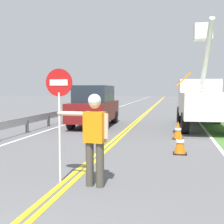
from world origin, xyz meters
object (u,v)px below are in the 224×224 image
traffic_cone_mid (178,130)px  oncoming_suv_nearest (94,106)px  traffic_cone_lead (180,143)px  flagger_worker (94,134)px  stop_sign_paddle (59,99)px  utility_bucket_truck (203,99)px

traffic_cone_mid → oncoming_suv_nearest: bearing=143.0°
oncoming_suv_nearest → traffic_cone_lead: bearing=-54.1°
flagger_worker → traffic_cone_mid: bearing=74.0°
traffic_cone_mid → flagger_worker: bearing=-106.0°
traffic_cone_lead → traffic_cone_mid: same height
oncoming_suv_nearest → traffic_cone_mid: oncoming_suv_nearest is taller
stop_sign_paddle → oncoming_suv_nearest: size_ratio=0.50×
oncoming_suv_nearest → traffic_cone_mid: bearing=-37.0°
flagger_worker → stop_sign_paddle: stop_sign_paddle is taller
stop_sign_paddle → utility_bucket_truck: utility_bucket_truck is taller
flagger_worker → oncoming_suv_nearest: (-2.48, 9.11, 0.01)m
utility_bucket_truck → traffic_cone_lead: (-1.26, -6.71, -1.07)m
utility_bucket_truck → traffic_cone_lead: size_ratio=9.81×
flagger_worker → oncoming_suv_nearest: size_ratio=0.39×
oncoming_suv_nearest → traffic_cone_lead: 7.20m
oncoming_suv_nearest → traffic_cone_mid: (4.18, -3.15, -0.72)m
stop_sign_paddle → traffic_cone_lead: bearing=52.1°
flagger_worker → stop_sign_paddle: 1.02m
flagger_worker → traffic_cone_lead: size_ratio=2.61×
flagger_worker → stop_sign_paddle: size_ratio=0.78×
stop_sign_paddle → traffic_cone_lead: stop_sign_paddle is taller
flagger_worker → utility_bucket_truck: 10.46m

